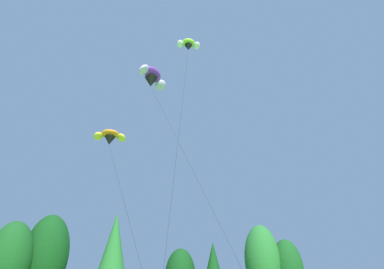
% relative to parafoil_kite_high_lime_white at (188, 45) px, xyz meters
% --- Properties ---
extents(treeline_tree_d, '(4.57, 4.57, 10.28)m').
position_rel_parafoil_kite_high_lime_white_xyz_m(treeline_tree_d, '(-11.55, 18.76, -19.33)').
color(treeline_tree_d, '#472D19').
rests_on(treeline_tree_d, ground_plane).
extents(treeline_tree_e, '(4.95, 4.95, 11.68)m').
position_rel_parafoil_kite_high_lime_white_xyz_m(treeline_tree_e, '(-7.94, 20.08, -18.48)').
color(treeline_tree_e, '#472D19').
rests_on(treeline_tree_e, ground_plane).
extents(treeline_tree_f, '(4.63, 4.63, 13.76)m').
position_rel_parafoil_kite_high_lime_white_xyz_m(treeline_tree_f, '(0.70, 23.75, -16.93)').
color(treeline_tree_f, '#472D19').
rests_on(treeline_tree_f, ground_plane).
extents(treeline_tree_i, '(5.51, 5.51, 13.75)m').
position_rel_parafoil_kite_high_lime_white_xyz_m(treeline_tree_i, '(23.64, 20.67, -17.23)').
color(treeline_tree_i, '#472D19').
rests_on(treeline_tree_i, ground_plane).
extents(treeline_tree_j, '(4.94, 4.94, 11.62)m').
position_rel_parafoil_kite_high_lime_white_xyz_m(treeline_tree_j, '(27.58, 19.52, -18.52)').
color(treeline_tree_j, '#472D19').
rests_on(treeline_tree_j, ground_plane).
extents(parafoil_kite_high_lime_white, '(6.47, 8.52, 25.06)m').
position_rel_parafoil_kite_high_lime_white_xyz_m(parafoil_kite_high_lime_white, '(0.00, 0.00, 0.00)').
color(parafoil_kite_high_lime_white, '#93D633').
extents(parafoil_kite_mid_purple, '(5.35, 10.38, 20.21)m').
position_rel_parafoil_kite_high_lime_white_xyz_m(parafoil_kite_mid_purple, '(-3.32, 0.96, -4.72)').
color(parafoil_kite_mid_purple, purple).
extents(parafoil_kite_far_orange, '(3.20, 14.35, 15.79)m').
position_rel_parafoil_kite_high_lime_white_xyz_m(parafoil_kite_far_orange, '(-5.50, 5.65, -9.32)').
color(parafoil_kite_far_orange, orange).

